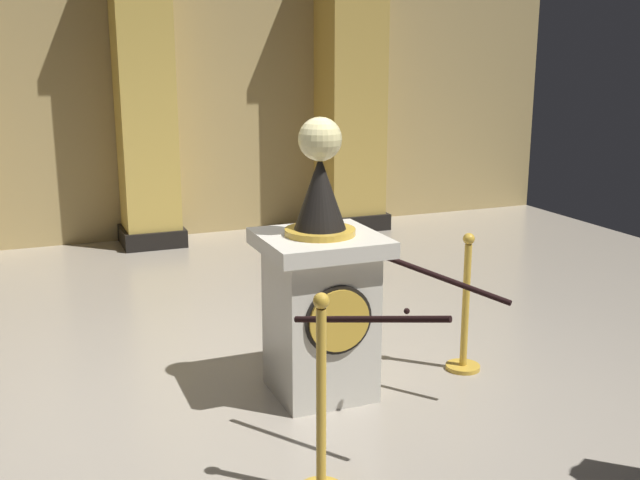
# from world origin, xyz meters

# --- Properties ---
(ground_plane) EXTENTS (11.02, 11.02, 0.00)m
(ground_plane) POSITION_xyz_m (0.00, 0.00, 0.00)
(ground_plane) COLOR #9E9384
(back_wall) EXTENTS (11.02, 0.16, 3.67)m
(back_wall) POSITION_xyz_m (0.00, 4.68, 1.84)
(back_wall) COLOR tan
(back_wall) RESTS_ON ground_plane
(pedestal_clock) EXTENTS (0.74, 0.74, 1.79)m
(pedestal_clock) POSITION_xyz_m (0.33, -0.17, 0.69)
(pedestal_clock) COLOR beige
(pedestal_clock) RESTS_ON ground_plane
(stanchion_near) EXTENTS (0.24, 0.24, 1.06)m
(stanchion_near) POSITION_xyz_m (-0.12, -1.28, 0.37)
(stanchion_near) COLOR gold
(stanchion_near) RESTS_ON ground_plane
(stanchion_far) EXTENTS (0.24, 0.24, 0.98)m
(stanchion_far) POSITION_xyz_m (1.40, -0.20, 0.34)
(stanchion_far) COLOR gold
(stanchion_far) RESTS_ON ground_plane
(velvet_rope) EXTENTS (1.33, 1.32, 0.22)m
(velvet_rope) POSITION_xyz_m (0.64, -0.74, 0.79)
(velvet_rope) COLOR black
(column_right) EXTENTS (0.85, 0.85, 3.53)m
(column_right) POSITION_xyz_m (2.51, 4.29, 1.75)
(column_right) COLOR black
(column_right) RESTS_ON ground_plane
(column_centre_rear) EXTENTS (0.73, 0.73, 3.53)m
(column_centre_rear) POSITION_xyz_m (0.00, 4.29, 1.75)
(column_centre_rear) COLOR black
(column_centre_rear) RESTS_ON ground_plane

